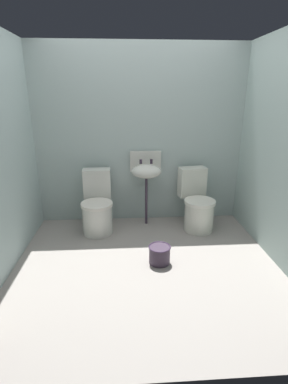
{
  "coord_description": "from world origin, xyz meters",
  "views": [
    {
      "loc": [
        -0.19,
        -2.65,
        1.72
      ],
      "look_at": [
        0.0,
        0.29,
        0.7
      ],
      "focal_mm": 26.66,
      "sensor_mm": 36.0,
      "label": 1
    }
  ],
  "objects_px": {
    "toilet_right": "(197,205)",
    "sink": "(146,171)",
    "bucket": "(160,254)",
    "toilet_left": "(97,207)"
  },
  "relations": [
    {
      "from": "bucket",
      "to": "toilet_left",
      "type": "bearing_deg",
      "value": 130.82
    },
    {
      "from": "toilet_right",
      "to": "bucket",
      "type": "xyz_separation_m",
      "value": [
        -0.59,
        -0.83,
        -0.22
      ]
    },
    {
      "from": "sink",
      "to": "bucket",
      "type": "bearing_deg",
      "value": -86.07
    },
    {
      "from": "sink",
      "to": "bucket",
      "type": "distance_m",
      "value": 1.21
    },
    {
      "from": "toilet_right",
      "to": "sink",
      "type": "distance_m",
      "value": 0.81
    },
    {
      "from": "toilet_right",
      "to": "bucket",
      "type": "height_order",
      "value": "toilet_right"
    },
    {
      "from": "sink",
      "to": "bucket",
      "type": "height_order",
      "value": "sink"
    },
    {
      "from": "toilet_right",
      "to": "sink",
      "type": "bearing_deg",
      "value": -24.61
    },
    {
      "from": "bucket",
      "to": "toilet_right",
      "type": "bearing_deg",
      "value": 54.57
    },
    {
      "from": "toilet_left",
      "to": "sink",
      "type": "relative_size",
      "value": 0.79
    }
  ]
}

